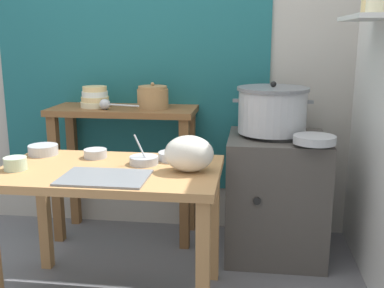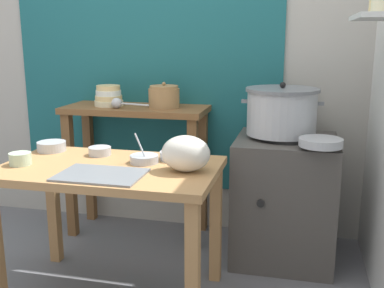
{
  "view_description": "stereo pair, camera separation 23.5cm",
  "coord_description": "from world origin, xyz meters",
  "px_view_note": "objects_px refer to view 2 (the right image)",
  "views": [
    {
      "loc": [
        0.68,
        -2.09,
        1.36
      ],
      "look_at": [
        0.39,
        0.18,
        0.82
      ],
      "focal_mm": 42.93,
      "sensor_mm": 36.0,
      "label": 1
    },
    {
      "loc": [
        0.92,
        -2.04,
        1.36
      ],
      "look_at": [
        0.39,
        0.18,
        0.82
      ],
      "focal_mm": 42.93,
      "sensor_mm": 36.0,
      "label": 2
    }
  ],
  "objects_px": {
    "serving_tray": "(101,175)",
    "prep_bowl_2": "(144,158)",
    "prep_bowl_1": "(100,151)",
    "steamer_pot": "(282,111)",
    "bowl_stack_enamel": "(109,96)",
    "clay_pot": "(164,97)",
    "prep_bowl_4": "(175,155)",
    "stove_block": "(284,198)",
    "back_shelf_table": "(136,139)",
    "prep_bowl_3": "(52,146)",
    "prep_table": "(110,187)",
    "ladle": "(118,103)",
    "prep_bowl_0": "(20,158)",
    "plastic_bag": "(186,154)",
    "wide_pan": "(321,142)"
  },
  "relations": [
    {
      "from": "stove_block",
      "to": "prep_bowl_1",
      "type": "xyz_separation_m",
      "value": [
        -0.99,
        -0.48,
        0.36
      ]
    },
    {
      "from": "prep_table",
      "to": "plastic_bag",
      "type": "relative_size",
      "value": 4.6
    },
    {
      "from": "prep_table",
      "to": "ladle",
      "type": "distance_m",
      "value": 0.8
    },
    {
      "from": "bowl_stack_enamel",
      "to": "serving_tray",
      "type": "bearing_deg",
      "value": -69.15
    },
    {
      "from": "stove_block",
      "to": "bowl_stack_enamel",
      "type": "distance_m",
      "value": 1.33
    },
    {
      "from": "prep_table",
      "to": "stove_block",
      "type": "height_order",
      "value": "stove_block"
    },
    {
      "from": "ladle",
      "to": "prep_bowl_2",
      "type": "bearing_deg",
      "value": -57.48
    },
    {
      "from": "stove_block",
      "to": "bowl_stack_enamel",
      "type": "height_order",
      "value": "bowl_stack_enamel"
    },
    {
      "from": "clay_pot",
      "to": "prep_bowl_4",
      "type": "relative_size",
      "value": 1.27
    },
    {
      "from": "ladle",
      "to": "serving_tray",
      "type": "xyz_separation_m",
      "value": [
        0.26,
        -0.86,
        -0.21
      ]
    },
    {
      "from": "bowl_stack_enamel",
      "to": "prep_bowl_1",
      "type": "xyz_separation_m",
      "value": [
        0.2,
        -0.61,
        -0.22
      ]
    },
    {
      "from": "serving_tray",
      "to": "prep_bowl_2",
      "type": "relative_size",
      "value": 2.58
    },
    {
      "from": "ladle",
      "to": "plastic_bag",
      "type": "xyz_separation_m",
      "value": [
        0.63,
        -0.7,
        -0.13
      ]
    },
    {
      "from": "steamer_pot",
      "to": "serving_tray",
      "type": "relative_size",
      "value": 1.21
    },
    {
      "from": "ladle",
      "to": "steamer_pot",
      "type": "bearing_deg",
      "value": -0.19
    },
    {
      "from": "prep_bowl_4",
      "to": "prep_bowl_2",
      "type": "bearing_deg",
      "value": -144.37
    },
    {
      "from": "prep_bowl_3",
      "to": "stove_block",
      "type": "bearing_deg",
      "value": 19.31
    },
    {
      "from": "bowl_stack_enamel",
      "to": "prep_bowl_1",
      "type": "distance_m",
      "value": 0.68
    },
    {
      "from": "prep_bowl_2",
      "to": "prep_bowl_4",
      "type": "bearing_deg",
      "value": 35.63
    },
    {
      "from": "prep_bowl_1",
      "to": "steamer_pot",
      "type": "bearing_deg",
      "value": 27.72
    },
    {
      "from": "prep_table",
      "to": "prep_bowl_4",
      "type": "distance_m",
      "value": 0.37
    },
    {
      "from": "ladle",
      "to": "prep_bowl_0",
      "type": "xyz_separation_m",
      "value": [
        -0.22,
        -0.78,
        -0.18
      ]
    },
    {
      "from": "stove_block",
      "to": "prep_bowl_2",
      "type": "xyz_separation_m",
      "value": [
        -0.7,
        -0.57,
        0.36
      ]
    },
    {
      "from": "plastic_bag",
      "to": "wide_pan",
      "type": "relative_size",
      "value": 1.02
    },
    {
      "from": "clay_pot",
      "to": "serving_tray",
      "type": "xyz_separation_m",
      "value": [
        -0.02,
        -0.97,
        -0.25
      ]
    },
    {
      "from": "back_shelf_table",
      "to": "prep_bowl_1",
      "type": "bearing_deg",
      "value": -88.72
    },
    {
      "from": "prep_bowl_0",
      "to": "prep_bowl_4",
      "type": "relative_size",
      "value": 0.69
    },
    {
      "from": "bowl_stack_enamel",
      "to": "ladle",
      "type": "xyz_separation_m",
      "value": [
        0.11,
        -0.1,
        -0.03
      ]
    },
    {
      "from": "prep_bowl_2",
      "to": "prep_table",
      "type": "bearing_deg",
      "value": -148.39
    },
    {
      "from": "prep_table",
      "to": "prep_bowl_3",
      "type": "xyz_separation_m",
      "value": [
        -0.44,
        0.21,
        0.14
      ]
    },
    {
      "from": "stove_block",
      "to": "clay_pot",
      "type": "distance_m",
      "value": 1.01
    },
    {
      "from": "steamer_pot",
      "to": "prep_bowl_1",
      "type": "distance_m",
      "value": 1.09
    },
    {
      "from": "back_shelf_table",
      "to": "serving_tray",
      "type": "relative_size",
      "value": 2.4
    },
    {
      "from": "prep_bowl_3",
      "to": "steamer_pot",
      "type": "bearing_deg",
      "value": 20.68
    },
    {
      "from": "serving_tray",
      "to": "plastic_bag",
      "type": "relative_size",
      "value": 1.67
    },
    {
      "from": "clay_pot",
      "to": "prep_bowl_3",
      "type": "bearing_deg",
      "value": -130.22
    },
    {
      "from": "prep_bowl_0",
      "to": "prep_bowl_2",
      "type": "bearing_deg",
      "value": 16.94
    },
    {
      "from": "plastic_bag",
      "to": "prep_bowl_1",
      "type": "bearing_deg",
      "value": 160.31
    },
    {
      "from": "bowl_stack_enamel",
      "to": "prep_bowl_0",
      "type": "bearing_deg",
      "value": -97.04
    },
    {
      "from": "clay_pot",
      "to": "prep_table",
      "type": "bearing_deg",
      "value": -93.72
    },
    {
      "from": "stove_block",
      "to": "ladle",
      "type": "relative_size",
      "value": 2.88
    },
    {
      "from": "bowl_stack_enamel",
      "to": "ladle",
      "type": "height_order",
      "value": "bowl_stack_enamel"
    },
    {
      "from": "bowl_stack_enamel",
      "to": "prep_bowl_0",
      "type": "distance_m",
      "value": 0.91
    },
    {
      "from": "prep_bowl_1",
      "to": "prep_table",
      "type": "bearing_deg",
      "value": -54.09
    },
    {
      "from": "prep_table",
      "to": "prep_bowl_0",
      "type": "distance_m",
      "value": 0.48
    },
    {
      "from": "back_shelf_table",
      "to": "prep_bowl_2",
      "type": "bearing_deg",
      "value": -66.72
    },
    {
      "from": "prep_bowl_4",
      "to": "prep_bowl_3",
      "type": "bearing_deg",
      "value": 178.4
    },
    {
      "from": "bowl_stack_enamel",
      "to": "prep_bowl_2",
      "type": "distance_m",
      "value": 0.88
    },
    {
      "from": "prep_table",
      "to": "bowl_stack_enamel",
      "type": "xyz_separation_m",
      "value": [
        -0.34,
        0.79,
        0.35
      ]
    },
    {
      "from": "steamer_pot",
      "to": "prep_bowl_3",
      "type": "bearing_deg",
      "value": -159.32
    }
  ]
}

